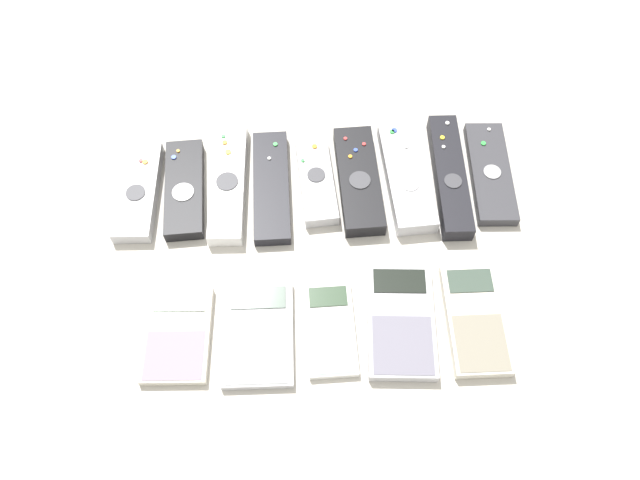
# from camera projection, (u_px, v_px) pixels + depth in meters

# --- Properties ---
(ground_plane) EXTENTS (3.00, 3.00, 0.00)m
(ground_plane) POSITION_uv_depth(u_px,v_px,m) (321.00, 261.00, 0.86)
(ground_plane) COLOR beige
(remote_0) EXTENTS (0.06, 0.17, 0.02)m
(remote_0) POSITION_uv_depth(u_px,v_px,m) (138.00, 191.00, 0.91)
(remote_0) COLOR #B7B7BC
(remote_0) RESTS_ON ground_plane
(remote_1) EXTENTS (0.06, 0.17, 0.02)m
(remote_1) POSITION_uv_depth(u_px,v_px,m) (185.00, 189.00, 0.91)
(remote_1) COLOR black
(remote_1) RESTS_ON ground_plane
(remote_2) EXTENTS (0.05, 0.21, 0.02)m
(remote_2) POSITION_uv_depth(u_px,v_px,m) (228.00, 181.00, 0.91)
(remote_2) COLOR white
(remote_2) RESTS_ON ground_plane
(remote_3) EXTENTS (0.05, 0.19, 0.02)m
(remote_3) POSITION_uv_depth(u_px,v_px,m) (271.00, 187.00, 0.91)
(remote_3) COLOR black
(remote_3) RESTS_ON ground_plane
(remote_4) EXTENTS (0.06, 0.15, 0.02)m
(remote_4) POSITION_uv_depth(u_px,v_px,m) (314.00, 180.00, 0.92)
(remote_4) COLOR #B7B7BC
(remote_4) RESTS_ON ground_plane
(remote_5) EXTENTS (0.06, 0.18, 0.03)m
(remote_5) POSITION_uv_depth(u_px,v_px,m) (359.00, 180.00, 0.91)
(remote_5) COLOR black
(remote_5) RESTS_ON ground_plane
(remote_6) EXTENTS (0.07, 0.19, 0.03)m
(remote_6) POSITION_uv_depth(u_px,v_px,m) (406.00, 177.00, 0.92)
(remote_6) COLOR #B7B7BC
(remote_6) RESTS_ON ground_plane
(remote_7) EXTENTS (0.05, 0.21, 0.03)m
(remote_7) POSITION_uv_depth(u_px,v_px,m) (450.00, 176.00, 0.92)
(remote_7) COLOR black
(remote_7) RESTS_ON ground_plane
(remote_8) EXTENTS (0.07, 0.18, 0.02)m
(remote_8) POSITION_uv_depth(u_px,v_px,m) (490.00, 173.00, 0.93)
(remote_8) COLOR #333338
(remote_8) RESTS_ON ground_plane
(calculator_0) EXTENTS (0.09, 0.13, 0.01)m
(calculator_0) POSITION_uv_depth(u_px,v_px,m) (177.00, 335.00, 0.80)
(calculator_0) COLOR beige
(calculator_0) RESTS_ON ground_plane
(calculator_1) EXTENTS (0.09, 0.14, 0.01)m
(calculator_1) POSITION_uv_depth(u_px,v_px,m) (258.00, 334.00, 0.80)
(calculator_1) COLOR #B2B2B7
(calculator_1) RESTS_ON ground_plane
(calculator_2) EXTENTS (0.06, 0.13, 0.01)m
(calculator_2) POSITION_uv_depth(u_px,v_px,m) (330.00, 329.00, 0.81)
(calculator_2) COLOR silver
(calculator_2) RESTS_ON ground_plane
(calculator_3) EXTENTS (0.10, 0.16, 0.02)m
(calculator_3) POSITION_uv_depth(u_px,v_px,m) (401.00, 321.00, 0.81)
(calculator_3) COLOR #B2B2B7
(calculator_3) RESTS_ON ground_plane
(calculator_4) EXTENTS (0.07, 0.15, 0.02)m
(calculator_4) POSITION_uv_depth(u_px,v_px,m) (475.00, 319.00, 0.81)
(calculator_4) COLOR beige
(calculator_4) RESTS_ON ground_plane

